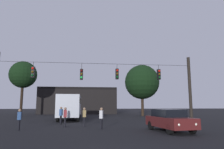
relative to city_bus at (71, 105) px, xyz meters
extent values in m
plane|color=black|center=(3.09, 3.64, -1.87)|extent=(168.00, 168.00, 0.00)
cylinder|color=black|center=(11.64, -9.76, 1.30)|extent=(0.28, 0.28, 6.32)
cylinder|color=black|center=(3.09, -9.76, 3.65)|extent=(17.10, 0.02, 0.02)
cylinder|color=black|center=(-2.53, -9.76, 3.44)|extent=(0.03, 0.03, 0.40)
cube|color=black|center=(-2.53, -9.76, 2.76)|extent=(0.26, 0.32, 0.95)
sphere|color=red|center=(-2.53, -9.94, 3.06)|extent=(0.20, 0.20, 0.20)
sphere|color=#5B3D0C|center=(-2.53, -9.94, 2.76)|extent=(0.20, 0.20, 0.20)
sphere|color=#0C4219|center=(-2.53, -9.94, 2.46)|extent=(0.20, 0.20, 0.20)
cylinder|color=black|center=(1.60, -9.76, 3.38)|extent=(0.03, 0.03, 0.52)
cube|color=black|center=(1.60, -9.76, 2.64)|extent=(0.26, 0.32, 0.95)
sphere|color=#510A0A|center=(1.60, -9.94, 2.94)|extent=(0.20, 0.20, 0.20)
sphere|color=#5B3D0C|center=(1.60, -9.94, 2.64)|extent=(0.20, 0.20, 0.20)
sphere|color=#1EE04C|center=(1.60, -9.94, 2.34)|extent=(0.20, 0.20, 0.20)
cylinder|color=black|center=(4.78, -9.76, 3.42)|extent=(0.03, 0.03, 0.43)
cube|color=black|center=(4.78, -9.76, 2.74)|extent=(0.26, 0.32, 0.95)
sphere|color=red|center=(4.78, -9.94, 3.04)|extent=(0.20, 0.20, 0.20)
sphere|color=#5B3D0C|center=(4.78, -9.94, 2.74)|extent=(0.20, 0.20, 0.20)
sphere|color=#0C4219|center=(4.78, -9.94, 2.44)|extent=(0.20, 0.20, 0.20)
cylinder|color=black|center=(8.67, -9.76, 3.44)|extent=(0.03, 0.03, 0.40)
cube|color=black|center=(8.67, -9.76, 2.76)|extent=(0.26, 0.32, 0.95)
sphere|color=red|center=(8.67, -9.94, 3.06)|extent=(0.20, 0.20, 0.20)
sphere|color=#5B3D0C|center=(8.67, -9.94, 2.76)|extent=(0.20, 0.20, 0.20)
sphere|color=#0C4219|center=(8.67, -9.94, 2.46)|extent=(0.20, 0.20, 0.20)
cube|color=#B7BCC6|center=(0.00, 0.01, -0.12)|extent=(2.64, 11.03, 2.50)
cube|color=black|center=(0.00, 0.01, 0.49)|extent=(2.67, 10.37, 0.70)
cylinder|color=black|center=(-1.16, 3.95, -1.37)|extent=(0.29, 1.00, 1.00)
cylinder|color=black|center=(1.06, 3.98, -1.37)|extent=(0.29, 1.00, 1.00)
cylinder|color=black|center=(-1.08, -2.21, -1.37)|extent=(0.29, 1.00, 1.00)
cylinder|color=black|center=(1.14, -2.18, -1.37)|extent=(0.29, 1.00, 1.00)
cylinder|color=black|center=(-1.06, -4.19, -1.37)|extent=(0.29, 1.00, 1.00)
cylinder|color=black|center=(1.16, -4.16, -1.37)|extent=(0.29, 1.00, 1.00)
cube|color=beige|center=(-0.04, 3.31, 0.49)|extent=(2.57, 0.83, 0.56)
cube|color=beige|center=(0.04, -2.74, 0.49)|extent=(2.57, 0.83, 0.56)
cube|color=#511919|center=(7.87, -13.84, -1.21)|extent=(2.28, 4.48, 0.68)
cube|color=black|center=(7.86, -13.69, -0.61)|extent=(1.84, 2.49, 0.52)
cylinder|color=black|center=(8.82, -15.16, -1.55)|extent=(0.29, 0.66, 0.64)
cylinder|color=black|center=(7.25, -15.34, -1.55)|extent=(0.29, 0.66, 0.64)
cylinder|color=black|center=(8.50, -12.34, -1.55)|extent=(0.29, 0.66, 0.64)
cylinder|color=black|center=(6.93, -12.52, -1.55)|extent=(0.29, 0.66, 0.64)
sphere|color=white|center=(8.68, -15.86, -1.21)|extent=(0.18, 0.18, 0.18)
sphere|color=white|center=(7.54, -15.99, -1.21)|extent=(0.18, 0.18, 0.18)
cylinder|color=black|center=(-0.33, -7.12, -1.45)|extent=(0.14, 0.14, 0.82)
cylinder|color=black|center=(-0.37, -7.28, -1.45)|extent=(0.14, 0.14, 0.82)
cube|color=#2D4C7F|center=(-0.35, -7.20, -0.73)|extent=(0.32, 0.41, 0.62)
sphere|color=#8C6B51|center=(-0.35, -7.20, -0.32)|extent=(0.22, 0.22, 0.22)
cylinder|color=black|center=(3.26, -11.76, -1.46)|extent=(0.14, 0.14, 0.81)
cylinder|color=black|center=(3.22, -11.91, -1.46)|extent=(0.14, 0.14, 0.81)
cube|color=silver|center=(3.24, -11.83, -0.76)|extent=(0.33, 0.41, 0.61)
sphere|color=#8C6B51|center=(3.24, -11.83, -0.34)|extent=(0.22, 0.22, 0.22)
cylinder|color=black|center=(-2.77, -11.83, -1.49)|extent=(0.14, 0.14, 0.76)
cylinder|color=black|center=(-2.75, -11.99, -1.49)|extent=(0.14, 0.14, 0.76)
cube|color=#2D4C7F|center=(-2.76, -11.91, -0.82)|extent=(0.29, 0.39, 0.57)
sphere|color=#8C6B51|center=(-2.76, -11.91, -0.43)|extent=(0.21, 0.21, 0.21)
cylinder|color=black|center=(1.92, -9.65, -1.47)|extent=(0.14, 0.14, 0.80)
cylinder|color=black|center=(1.90, -9.49, -1.47)|extent=(0.14, 0.14, 0.80)
cube|color=#997F4C|center=(1.91, -9.57, -0.77)|extent=(0.29, 0.39, 0.60)
sphere|color=#8C6B51|center=(1.91, -9.57, -0.37)|extent=(0.22, 0.22, 0.22)
cylinder|color=black|center=(0.31, -9.90, -1.46)|extent=(0.14, 0.14, 0.81)
cylinder|color=black|center=(0.34, -10.06, -1.46)|extent=(0.14, 0.14, 0.81)
cube|color=maroon|center=(0.32, -9.98, -0.75)|extent=(0.31, 0.40, 0.61)
sphere|color=#8C6B51|center=(0.32, -9.98, -0.34)|extent=(0.22, 0.22, 0.22)
cube|color=black|center=(0.22, 22.00, 0.68)|extent=(16.28, 13.87, 5.08)
cube|color=black|center=(0.22, 22.00, 3.47)|extent=(16.28, 13.87, 0.50)
cylinder|color=#2D2116|center=(11.75, 7.40, 0.03)|extent=(0.47, 0.47, 3.78)
sphere|color=black|center=(11.75, 7.40, 4.04)|extent=(6.06, 6.06, 6.06)
cylinder|color=black|center=(-8.92, 8.90, 0.86)|extent=(0.44, 0.44, 5.45)
sphere|color=black|center=(-8.92, 8.90, 5.21)|extent=(4.64, 4.64, 4.64)
camera|label=1|loc=(2.11, -27.93, -0.07)|focal=33.06mm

